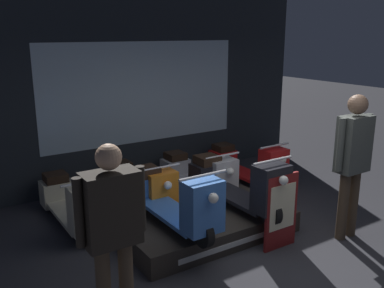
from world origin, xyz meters
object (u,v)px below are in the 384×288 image
Objects in this scene: scooter_display_right at (237,184)px; person_right_browsing at (353,155)px; scooter_backrow_0 at (71,203)px; scooter_backrow_1 at (140,188)px; scooter_backrow_3 at (247,165)px; scooter_display_left at (172,199)px; scooter_backrow_2 at (198,175)px; person_left_browsing at (112,222)px; price_sign_board at (281,212)px.

person_right_browsing is (0.98, -1.02, 0.49)m from scooter_display_right.
scooter_backrow_1 is (1.03, 0.00, 0.00)m from scooter_backrow_0.
scooter_display_right is at bearing -134.81° from scooter_backrow_3.
scooter_backrow_3 is at bearing 29.01° from scooter_display_left.
scooter_display_left is 1.27m from scooter_backrow_1.
scooter_backrow_2 is (2.05, 0.00, 0.00)m from scooter_backrow_0.
scooter_backrow_0 is 1.05× the size of person_left_browsing.
scooter_backrow_1 is 2.05m from scooter_backrow_3.
scooter_backrow_0 is 2.78m from price_sign_board.
person_left_browsing is at bearing -139.25° from scooter_display_left.
scooter_display_left is 1.31m from price_sign_board.
scooter_display_right is 1.50m from person_right_browsing.
scooter_display_left is at bearing -134.05° from scooter_backrow_2.
person_right_browsing reaches higher than scooter_display_left.
person_left_browsing is (-3.40, -2.25, 0.69)m from scooter_backrow_3.
price_sign_board reaches higher than scooter_backrow_2.
scooter_display_right is at bearing 133.96° from person_right_browsing.
scooter_backrow_3 is 4.13m from person_left_browsing.
scooter_display_right is 1.05× the size of person_left_browsing.
scooter_backrow_3 is 1.90× the size of price_sign_board.
scooter_display_left is at bearing -97.49° from scooter_backrow_1.
scooter_backrow_1 is 1.90× the size of price_sign_board.
scooter_display_right is 0.78m from price_sign_board.
price_sign_board reaches higher than scooter_backrow_1.
price_sign_board is at bearing 164.84° from person_right_browsing.
price_sign_board is (-1.16, -2.00, 0.15)m from scooter_backrow_3.
scooter_backrow_2 is at bearing 180.00° from scooter_backrow_3.
person_right_browsing reaches higher than scooter_backrow_2.
person_left_browsing reaches higher than scooter_display_right.
scooter_display_right reaches higher than scooter_backrow_2.
price_sign_board reaches higher than scooter_backrow_3.
scooter_display_right reaches higher than scooter_backrow_0.
scooter_backrow_3 is (1.03, 0.00, 0.00)m from scooter_backrow_2.
scooter_backrow_3 is (3.08, 0.00, 0.00)m from scooter_backrow_0.
scooter_display_right is at bearing 0.00° from scooter_display_left.
scooter_backrow_1 is at bearing 128.93° from person_right_browsing.
person_left_browsing is 3.16m from person_right_browsing.
scooter_backrow_0 is at bearing 180.00° from scooter_backrow_1.
person_right_browsing reaches higher than person_left_browsing.
scooter_backrow_3 is at bearing 0.00° from scooter_backrow_0.
scooter_backrow_2 is at bearing 43.47° from person_left_browsing.
scooter_backrow_1 is 2.70m from person_left_browsing.
price_sign_board is (0.06, -0.77, -0.13)m from scooter_display_right.
person_left_browsing is 1.81× the size of price_sign_board.
person_left_browsing reaches higher than scooter_display_left.
scooter_backrow_1 is at bearing 124.15° from scooter_display_right.
scooter_display_right reaches higher than scooter_backrow_3.
scooter_display_left is at bearing 180.00° from scooter_display_right.
price_sign_board is at bearing 6.33° from person_left_browsing.
person_left_browsing is at bearing -98.01° from scooter_backrow_0.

